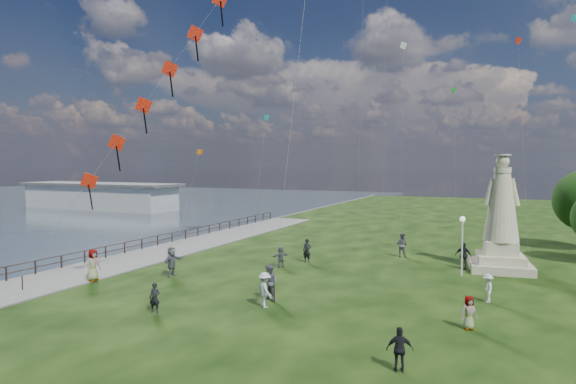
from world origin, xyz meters
The scene contains 18 objects.
waterfront centered at (-15.24, 8.99, -0.06)m, with size 200.00×200.00×1.51m.
pier_pavilion centered at (-52.00, 42.00, 1.84)m, with size 30.00×8.00×4.40m.
statue centered at (11.14, 16.27, 2.99)m, with size 4.37×4.37×7.90m.
lamppost centered at (8.89, 13.42, 2.80)m, with size 0.36×0.36×3.89m.
person_0 centered at (-4.06, -0.94, 0.73)m, with size 0.54×0.35×1.47m, color black.
person_1 centered at (0.11, 3.22, 0.95)m, with size 0.93×0.57×1.90m, color #595960.
person_2 centered at (0.42, 2.07, 0.89)m, with size 1.15×0.60×1.79m, color silver.
person_3 centered at (8.18, -2.69, 0.79)m, with size 0.93×0.48×1.59m, color black.
person_4 centered at (10.06, 2.88, 0.74)m, with size 0.72×0.44×1.48m, color #595960.
person_5 centered at (-8.20, 5.63, 0.96)m, with size 1.77×0.76×1.91m, color #595960.
person_6 centered at (-1.85, 13.22, 0.87)m, with size 0.64×0.42×1.75m, color black.
person_7 centered at (4.07, 18.28, 0.95)m, with size 0.92×0.57×1.89m, color #595960.
person_8 centered at (10.65, 7.68, 0.75)m, with size 0.97×0.50×1.51m, color silver.
person_9 centered at (8.80, 15.69, 0.93)m, with size 1.09×0.56×1.86m, color black.
person_10 centered at (-11.54, 2.30, 0.97)m, with size 0.94×0.58×1.93m, color #595960.
person_11 centered at (-2.93, 10.99, 0.74)m, with size 1.37×0.59×1.47m, color #595960.
red_kite_train centered at (-7.56, 4.63, 12.65)m, with size 9.91×9.35×20.31m.
small_kites centered at (2.04, 23.57, 14.28)m, with size 32.66×17.16×28.09m.
Camera 1 is at (11.45, -19.23, 7.25)m, focal length 30.00 mm.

